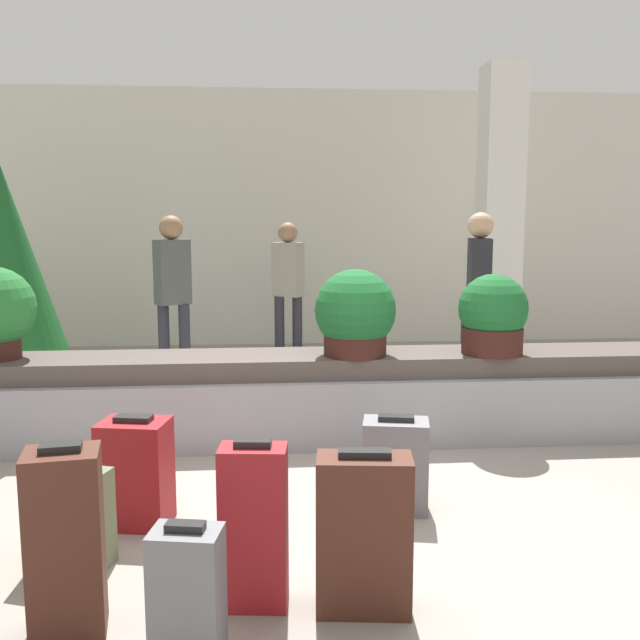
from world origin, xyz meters
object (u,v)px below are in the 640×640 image
suitcase_3 (395,465)px  decorated_tree (5,263)px  suitcase_0 (187,595)px  suitcase_4 (364,533)px  traveler_0 (288,281)px  suitcase_5 (136,472)px  potted_plant_2 (493,316)px  suitcase_2 (66,543)px  potted_plant_0 (355,315)px  suitcase_1 (254,526)px  traveler_2 (173,285)px  pillar (499,220)px  suitcase_6 (71,519)px  traveler_1 (479,286)px

suitcase_3 → decorated_tree: size_ratio=0.25×
suitcase_0 → decorated_tree: bearing=125.5°
suitcase_4 → traveler_0: 5.16m
suitcase_5 → potted_plant_2: (2.37, 1.31, 0.63)m
suitcase_2 → potted_plant_0: 2.83m
suitcase_1 → traveler_2: traveler_2 is taller
pillar → suitcase_4: bearing=-114.4°
suitcase_1 → potted_plant_0: (0.73, 2.21, 0.58)m
suitcase_5 → traveler_2: size_ratio=0.36×
suitcase_0 → potted_plant_0: bearing=80.0°
pillar → suitcase_1: pillar is taller
pillar → suitcase_2: 5.97m
decorated_tree → suitcase_6: bearing=-68.3°
traveler_0 → suitcase_3: bearing=-50.0°
potted_plant_2 → suitcase_6: bearing=-145.7°
suitcase_0 → suitcase_4: suitcase_4 is taller
potted_plant_2 → decorated_tree: (-4.23, 2.33, 0.26)m
traveler_1 → decorated_tree: (-4.53, 0.99, 0.18)m
pillar → traveler_1: pillar is taller
suitcase_5 → suitcase_6: (-0.22, -0.45, -0.05)m
pillar → potted_plant_0: (-1.88, -2.43, -0.67)m
suitcase_3 → suitcase_1: bearing=-119.0°
traveler_1 → decorated_tree: 4.65m
suitcase_2 → potted_plant_2: size_ratio=1.33×
suitcase_0 → suitcase_1: bearing=66.4°
suitcase_1 → decorated_tree: (-2.49, 4.51, 0.83)m
suitcase_4 → potted_plant_0: bearing=90.1°
suitcase_1 → suitcase_4: bearing=-2.9°
suitcase_2 → potted_plant_0: potted_plant_0 is taller
suitcase_3 → decorated_tree: 4.93m
traveler_0 → decorated_tree: 2.91m
potted_plant_0 → decorated_tree: bearing=144.5°
suitcase_3 → potted_plant_0: 1.45m
suitcase_0 → decorated_tree: (-2.25, 4.86, 0.92)m
suitcase_2 → traveler_2: size_ratio=0.47×
potted_plant_0 → traveler_0: (-0.37, 2.84, -0.01)m
suitcase_0 → potted_plant_2: size_ratio=0.91×
suitcase_1 → suitcase_6: bearing=160.8°
pillar → suitcase_6: pillar is taller
suitcase_5 → traveler_1: (2.68, 2.65, 0.71)m
decorated_tree → traveler_1: bearing=-12.4°
suitcase_2 → potted_plant_0: size_ratio=1.24×
traveler_0 → traveler_2: size_ratio=0.95×
decorated_tree → suitcase_3: bearing=-47.5°
decorated_tree → suitcase_0: bearing=-65.2°
suitcase_3 → suitcase_5: (-1.42, -0.07, 0.03)m
suitcase_3 → traveler_1: bearing=75.0°
suitcase_2 → decorated_tree: 5.04m
suitcase_1 → traveler_2: 4.26m
suitcase_4 → decorated_tree: decorated_tree is taller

